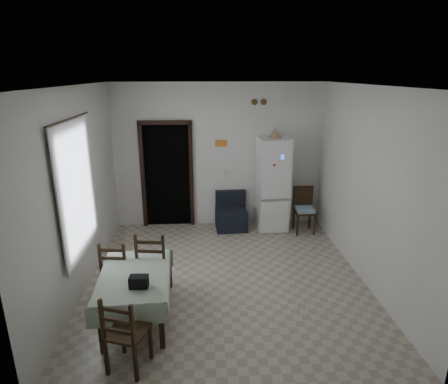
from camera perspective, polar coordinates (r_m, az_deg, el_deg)
name	(u,v)px	position (r m, az deg, el deg)	size (l,w,h in m)	color
ground	(226,278)	(6.01, 0.30, -12.91)	(4.50, 4.50, 0.00)	#AFA38F
ceiling	(226,85)	(5.17, 0.35, 15.93)	(4.20, 4.50, 0.02)	white
wall_back	(219,156)	(7.59, -0.81, 5.47)	(4.20, 0.02, 2.90)	silver
wall_front	(243,266)	(3.34, 2.93, -11.15)	(4.20, 0.02, 2.90)	silver
wall_left	(78,192)	(5.68, -21.32, -0.01)	(0.02, 4.50, 2.90)	silver
wall_right	(367,187)	(5.93, 21.01, 0.75)	(0.02, 4.50, 2.90)	silver
doorway	(168,173)	(7.90, -8.50, 2.86)	(1.06, 0.52, 2.22)	black
window_recess	(69,190)	(5.49, -22.53, 0.34)	(0.10, 1.20, 1.60)	silver
curtain	(77,189)	(5.45, -21.44, 0.36)	(0.02, 1.45, 1.85)	white
curtain_rod	(69,119)	(5.27, -22.51, 10.28)	(0.02, 0.02, 1.60)	black
calendar	(221,148)	(7.55, -0.43, 6.71)	(0.28, 0.02, 0.40)	white
calendar_image	(221,143)	(7.52, -0.43, 7.45)	(0.24, 0.01, 0.14)	orange
light_switch	(226,173)	(7.67, 0.33, 2.91)	(0.08, 0.02, 0.12)	beige
vent_left	(255,102)	(7.49, 4.67, 13.52)	(0.12, 0.12, 0.03)	brown
vent_right	(264,102)	(7.51, 6.07, 13.50)	(0.12, 0.12, 0.03)	brown
emergency_light	(288,100)	(7.58, 9.72, 13.61)	(0.25, 0.07, 0.09)	white
fridge	(273,184)	(7.53, 7.42, 1.15)	(0.60, 0.60, 1.86)	white
tan_cone	(275,133)	(7.34, 7.82, 8.94)	(0.24, 0.24, 0.20)	tan
navy_seat	(231,211)	(7.60, 1.11, -2.97)	(0.62, 0.60, 0.75)	black
corner_chair	(305,211)	(7.58, 12.18, -2.80)	(0.39, 0.39, 0.91)	black
dining_table	(136,298)	(5.07, -13.22, -15.38)	(0.85, 1.29, 0.67)	#99AB92
black_bag	(139,282)	(4.59, -12.85, -13.18)	(0.22, 0.13, 0.14)	black
dining_chair_far_left	(118,268)	(5.55, -15.91, -11.08)	(0.39, 0.39, 0.90)	black
dining_chair_far_right	(154,263)	(5.46, -10.60, -10.54)	(0.43, 0.43, 1.01)	black
dining_chair_near_head	(127,331)	(4.34, -14.52, -19.79)	(0.40, 0.40, 0.93)	black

